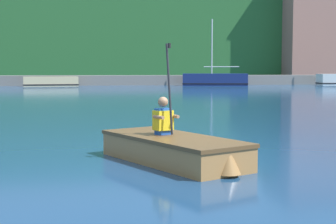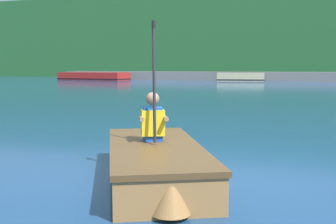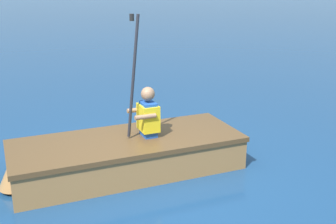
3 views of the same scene
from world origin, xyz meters
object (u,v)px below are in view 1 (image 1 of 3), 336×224
moored_boat_dock_west_inner (51,82)px  person_paddler (163,117)px  moored_boat_dock_center_near (215,80)px  rowboat_foreground (174,148)px

moored_boat_dock_west_inner → person_paddler: (4.37, -36.92, 0.33)m
moored_boat_dock_west_inner → moored_boat_dock_center_near: size_ratio=0.79×
moored_boat_dock_west_inner → moored_boat_dock_center_near: moored_boat_dock_center_near is taller
moored_boat_dock_west_inner → rowboat_foreground: bearing=-83.1°
person_paddler → rowboat_foreground: bearing=-63.9°
moored_boat_dock_west_inner → person_paddler: person_paddler is taller
rowboat_foreground → person_paddler: 0.57m
person_paddler → moored_boat_dock_west_inner: bearing=96.8°
moored_boat_dock_west_inner → person_paddler: size_ratio=3.17×
moored_boat_dock_west_inner → moored_boat_dock_center_near: 14.32m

